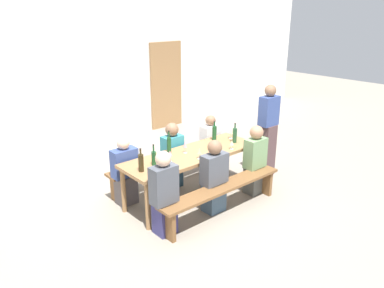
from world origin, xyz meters
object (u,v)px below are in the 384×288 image
(wine_bottle_0, at_px, (235,135))
(standing_host, at_px, (267,132))
(seated_guest_far_0, at_px, (125,173))
(tasting_table, at_px, (192,158))
(wine_glass_1, at_px, (199,151))
(bench_near, at_px, (222,191))
(wine_bottle_2, at_px, (154,158))
(wine_bottle_1, at_px, (169,144))
(seated_guest_near_0, at_px, (164,195))
(wine_glass_4, at_px, (232,143))
(seated_guest_near_2, at_px, (255,161))
(wine_glass_0, at_px, (170,154))
(seated_guest_far_1, at_px, (172,156))
(wine_bottle_4, at_px, (141,162))
(seated_guest_near_1, at_px, (214,178))
(seated_guest_far_2, at_px, (210,146))
(wooden_door, at_px, (166,86))
(bench_far, at_px, (166,164))
(wine_glass_3, at_px, (185,145))
(wine_glass_2, at_px, (231,132))
(wine_bottle_3, at_px, (214,133))

(wine_bottle_0, xyz_separation_m, standing_host, (0.73, -0.10, -0.08))
(seated_guest_far_0, bearing_deg, tasting_table, 59.36)
(wine_glass_1, relative_size, seated_guest_far_0, 0.16)
(bench_near, bearing_deg, wine_bottle_2, 136.51)
(wine_bottle_1, height_order, seated_guest_near_0, seated_guest_near_0)
(wine_glass_4, xyz_separation_m, seated_guest_near_2, (0.28, -0.25, -0.30))
(wine_bottle_0, height_order, wine_glass_0, wine_bottle_0)
(seated_guest_far_1, bearing_deg, wine_bottle_4, -59.20)
(seated_guest_near_1, bearing_deg, seated_guest_far_2, -40.88)
(wine_bottle_4, bearing_deg, wine_bottle_1, 24.60)
(bench_near, relative_size, wine_glass_0, 12.65)
(wine_glass_4, bearing_deg, standing_host, 4.92)
(wooden_door, height_order, seated_guest_near_2, wooden_door)
(bench_far, bearing_deg, wooden_door, 52.72)
(seated_guest_near_2, bearing_deg, seated_guest_far_0, 59.21)
(wine_glass_0, bearing_deg, wine_glass_3, 18.23)
(tasting_table, height_order, bench_far, tasting_table)
(wine_glass_2, relative_size, seated_guest_far_1, 0.15)
(wine_bottle_3, bearing_deg, wooden_door, 66.73)
(wine_glass_3, height_order, standing_host, standing_host)
(standing_host, bearing_deg, wine_bottle_0, -7.80)
(wine_bottle_3, relative_size, wine_glass_3, 1.78)
(wine_bottle_4, relative_size, seated_guest_near_2, 0.29)
(wine_bottle_0, xyz_separation_m, wine_glass_3, (-0.92, 0.16, 0.00))
(bench_near, height_order, wine_bottle_0, wine_bottle_0)
(wine_bottle_1, distance_m, seated_guest_far_0, 0.79)
(wooden_door, xyz_separation_m, wine_glass_0, (-2.48, -3.37, -0.18))
(seated_guest_far_0, xyz_separation_m, seated_guest_far_2, (1.75, 0.00, 0.01))
(tasting_table, bearing_deg, wine_bottle_4, -176.15)
(wine_glass_2, xyz_separation_m, standing_host, (0.63, -0.28, -0.07))
(wine_bottle_4, height_order, wine_glass_1, wine_bottle_4)
(wine_bottle_2, height_order, seated_guest_far_0, seated_guest_far_0)
(wine_bottle_4, xyz_separation_m, wine_glass_3, (0.89, 0.14, 0.00))
(bench_near, bearing_deg, tasting_table, 90.00)
(wooden_door, relative_size, wine_glass_0, 12.36)
(wine_bottle_0, height_order, seated_guest_far_2, same)
(bench_near, distance_m, seated_guest_near_2, 0.90)
(wine_glass_2, distance_m, seated_guest_far_2, 0.56)
(seated_guest_near_0, bearing_deg, bench_far, -37.75)
(wine_glass_0, xyz_separation_m, wine_glass_2, (1.41, 0.15, -0.00))
(wine_bottle_2, xyz_separation_m, wine_glass_4, (1.30, -0.27, -0.01))
(wooden_door, bearing_deg, bench_far, -127.28)
(bench_far, xyz_separation_m, seated_guest_near_0, (-0.92, -1.19, 0.20))
(seated_guest_near_0, relative_size, seated_guest_far_2, 1.08)
(wooden_door, bearing_deg, wine_glass_4, -111.64)
(wine_glass_2, xyz_separation_m, wine_glass_4, (-0.36, -0.37, -0.02))
(seated_guest_near_0, bearing_deg, wine_bottle_3, -65.17)
(bench_far, distance_m, wine_glass_3, 0.79)
(wine_glass_4, xyz_separation_m, seated_guest_far_1, (-0.57, 0.79, -0.31))
(wooden_door, distance_m, seated_guest_near_2, 4.04)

